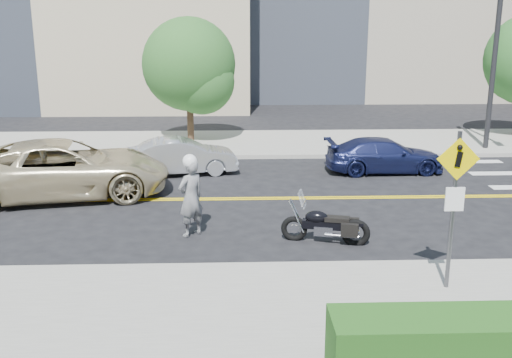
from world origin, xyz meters
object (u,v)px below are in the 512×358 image
object	(u,v)px
pedestrian_sign	(455,196)
suv	(64,169)
motorcyclist	(191,196)
parked_car_blue	(384,155)
motorcycle	(326,218)
parked_car_silver	(182,156)

from	to	relation	value
pedestrian_sign	suv	distance (m)	11.28
motorcyclist	suv	bearing A→B (deg)	-81.62
pedestrian_sign	parked_car_blue	bearing A→B (deg)	83.53
pedestrian_sign	parked_car_blue	world-z (taller)	pedestrian_sign
motorcycle	parked_car_blue	xyz separation A→B (m)	(2.95, 6.50, -0.03)
motorcycle	suv	bearing A→B (deg)	164.30
motorcyclist	pedestrian_sign	bearing A→B (deg)	105.67
suv	parked_car_silver	world-z (taller)	suv
motorcyclist	parked_car_silver	world-z (taller)	motorcyclist
motorcycle	motorcyclist	bearing A→B (deg)	-176.73
pedestrian_sign	parked_car_silver	distance (m)	10.98
motorcyclist	parked_car_blue	size ratio (longest dim) A/B	0.51
motorcyclist	parked_car_silver	xyz separation A→B (m)	(-0.73, 5.87, -0.40)
pedestrian_sign	motorcycle	bearing A→B (deg)	124.27
motorcyclist	motorcycle	bearing A→B (deg)	128.97
parked_car_silver	motorcycle	bearing A→B (deg)	-159.34
pedestrian_sign	motorcyclist	world-z (taller)	pedestrian_sign
motorcyclist	parked_car_blue	xyz separation A→B (m)	(6.11, 5.92, -0.43)
pedestrian_sign	parked_car_silver	world-z (taller)	pedestrian_sign
motorcyclist	parked_car_blue	world-z (taller)	motorcyclist
parked_car_silver	parked_car_blue	size ratio (longest dim) A/B	0.93
pedestrian_sign	motorcyclist	distance (m)	6.15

